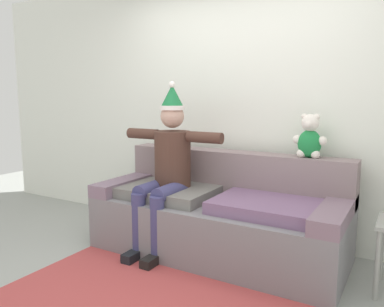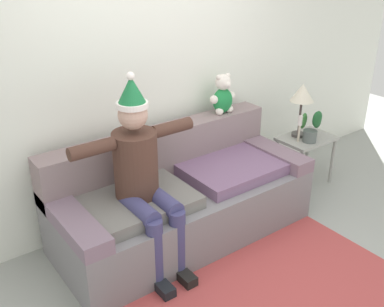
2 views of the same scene
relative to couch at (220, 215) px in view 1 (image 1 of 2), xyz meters
The scene contains 6 objects.
ground_plane 1.06m from the couch, 90.00° to the right, with size 10.00×10.00×0.00m, color #9A9D97.
back_wall 1.15m from the couch, 90.00° to the left, with size 7.00×0.10×2.70m, color white.
couch is the anchor object (origin of this frame).
person_seated 0.67m from the couch, 159.85° to the right, with size 1.02×0.77×1.56m.
teddy_bear 1.05m from the couch, 22.84° to the left, with size 0.29×0.17×0.38m.
area_rug 1.13m from the couch, 90.00° to the right, with size 2.22×1.36×0.01m, color #B24443.
Camera 1 is at (1.47, -2.02, 1.42)m, focal length 35.58 mm.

